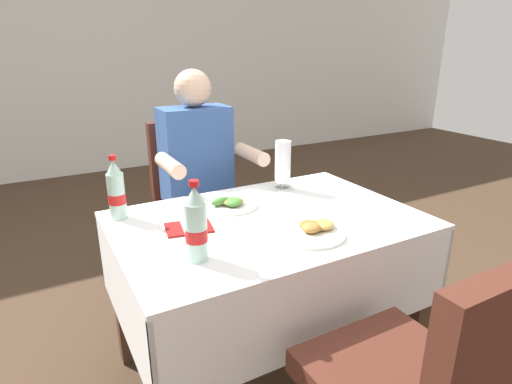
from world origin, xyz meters
name	(u,v)px	position (x,y,z in m)	size (l,w,h in m)	color
ground_plane	(253,374)	(0.00, 0.00, 0.00)	(11.00, 11.00, 0.00)	#473323
back_wall	(87,41)	(0.00, 3.66, 1.41)	(11.00, 0.12, 2.82)	white
main_dining_table	(268,256)	(0.08, 0.02, 0.55)	(1.19, 0.81, 0.72)	white
chair_far_diner_seat	(197,197)	(0.08, 0.81, 0.55)	(0.44, 0.50, 0.97)	#4C2319
seated_diner_far	(201,176)	(0.07, 0.71, 0.71)	(0.50, 0.46, 1.26)	#282D42
plate_near_camera	(313,230)	(0.15, -0.18, 0.74)	(0.25, 0.25, 0.04)	white
plate_far_diner	(231,203)	(0.00, 0.20, 0.74)	(0.22, 0.22, 0.05)	white
beer_glass_left	(283,165)	(0.32, 0.30, 0.84)	(0.07, 0.07, 0.23)	white
cola_bottle_primary	(116,191)	(-0.44, 0.31, 0.83)	(0.07, 0.07, 0.26)	silver
cola_bottle_secondary	(196,226)	(-0.29, -0.16, 0.84)	(0.07, 0.07, 0.27)	silver
napkin_cutlery_set	(189,227)	(-0.23, 0.08, 0.73)	(0.19, 0.20, 0.01)	maroon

